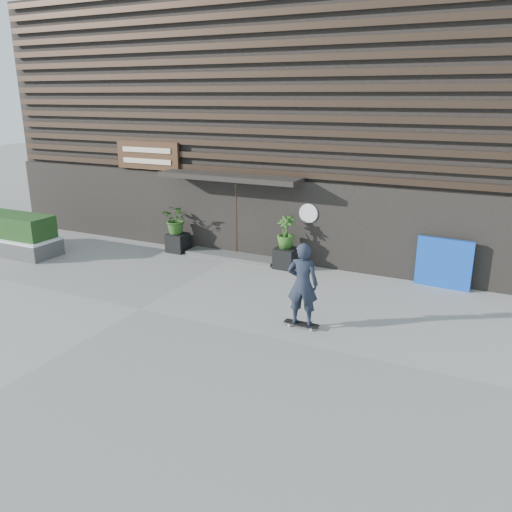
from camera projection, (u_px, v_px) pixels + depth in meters
The scene contains 12 objects.
ground at pixel (140, 309), 12.34m from camera, with size 80.00×80.00×0.00m, color gray.
entrance_step at pixel (232, 256), 16.27m from camera, with size 3.00×0.80×0.12m, color #4F4F4D.
planter_pot_left at pixel (178, 243), 16.82m from camera, with size 0.60×0.60×0.60m, color black.
bamboo_left at pixel (177, 219), 16.59m from camera, with size 0.86×0.75×0.96m, color #2D591E.
planter_pot_right at pixel (286, 258), 15.24m from camera, with size 0.60×0.60×0.60m, color black.
bamboo_right at pixel (286, 232), 15.00m from camera, with size 0.54×0.54×0.96m, color #2D591E.
raised_bed at pixel (10, 244), 16.80m from camera, with size 3.50×1.20×0.50m, color #474744.
snow_layer at pixel (9, 236), 16.72m from camera, with size 3.50×1.20×0.08m, color white.
hedge at pixel (7, 224), 16.60m from camera, with size 3.30×1.00×0.70m, color #1A3C15.
blue_tarp at pixel (444, 263), 13.56m from camera, with size 1.42×0.12×1.33m, color #0D3CB1.
building at pixel (298, 120), 19.71m from camera, with size 18.00×11.00×8.00m.
skateboarder at pixel (303, 284), 11.10m from camera, with size 0.78×0.54×1.93m.
Camera 1 is at (7.47, -9.05, 4.87)m, focal length 36.36 mm.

